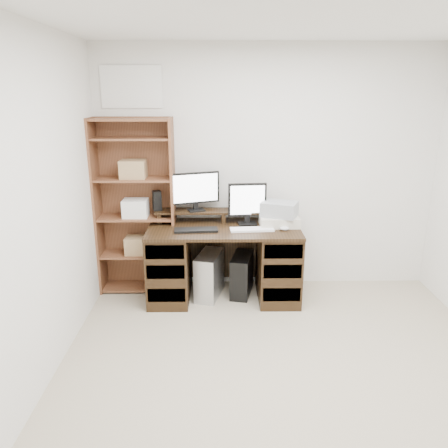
{
  "coord_description": "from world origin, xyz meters",
  "views": [
    {
      "loc": [
        -0.5,
        -2.47,
        2.06
      ],
      "look_at": [
        -0.45,
        1.43,
        0.85
      ],
      "focal_mm": 35.0,
      "sensor_mm": 36.0,
      "label": 1
    }
  ],
  "objects_px": {
    "monitor_small": "(247,202)",
    "tower_silver": "(209,275)",
    "bookshelf": "(136,206)",
    "desk": "(224,261)",
    "tower_black": "(242,275)",
    "monitor_wide": "(195,189)",
    "printer": "(279,221)"
  },
  "relations": [
    {
      "from": "monitor_small",
      "to": "tower_silver",
      "type": "bearing_deg",
      "value": -172.15
    },
    {
      "from": "tower_silver",
      "to": "bookshelf",
      "type": "distance_m",
      "value": 1.03
    },
    {
      "from": "tower_silver",
      "to": "desk",
      "type": "bearing_deg",
      "value": 5.93
    },
    {
      "from": "tower_silver",
      "to": "tower_black",
      "type": "xyz_separation_m",
      "value": [
        0.34,
        0.04,
        -0.02
      ]
    },
    {
      "from": "tower_black",
      "to": "bookshelf",
      "type": "xyz_separation_m",
      "value": [
        -1.09,
        0.15,
        0.71
      ]
    },
    {
      "from": "monitor_wide",
      "to": "bookshelf",
      "type": "relative_size",
      "value": 0.27
    },
    {
      "from": "tower_silver",
      "to": "bookshelf",
      "type": "bearing_deg",
      "value": 179.74
    },
    {
      "from": "monitor_small",
      "to": "bookshelf",
      "type": "bearing_deg",
      "value": 169.48
    },
    {
      "from": "monitor_small",
      "to": "tower_silver",
      "type": "xyz_separation_m",
      "value": [
        -0.38,
        -0.09,
        -0.75
      ]
    },
    {
      "from": "monitor_wide",
      "to": "monitor_small",
      "type": "distance_m",
      "value": 0.54
    },
    {
      "from": "monitor_small",
      "to": "printer",
      "type": "height_order",
      "value": "monitor_small"
    },
    {
      "from": "desk",
      "to": "tower_silver",
      "type": "distance_m",
      "value": 0.22
    },
    {
      "from": "monitor_wide",
      "to": "bookshelf",
      "type": "height_order",
      "value": "bookshelf"
    },
    {
      "from": "desk",
      "to": "printer",
      "type": "distance_m",
      "value": 0.69
    },
    {
      "from": "tower_silver",
      "to": "tower_black",
      "type": "relative_size",
      "value": 1.02
    },
    {
      "from": "monitor_wide",
      "to": "printer",
      "type": "height_order",
      "value": "monitor_wide"
    },
    {
      "from": "monitor_small",
      "to": "bookshelf",
      "type": "xyz_separation_m",
      "value": [
        -1.13,
        0.1,
        -0.06
      ]
    },
    {
      "from": "monitor_small",
      "to": "bookshelf",
      "type": "relative_size",
      "value": 0.23
    },
    {
      "from": "monitor_small",
      "to": "tower_black",
      "type": "bearing_deg",
      "value": -140.04
    },
    {
      "from": "desk",
      "to": "monitor_small",
      "type": "bearing_deg",
      "value": 25.25
    },
    {
      "from": "printer",
      "to": "tower_black",
      "type": "distance_m",
      "value": 0.69
    },
    {
      "from": "monitor_small",
      "to": "tower_black",
      "type": "xyz_separation_m",
      "value": [
        -0.05,
        -0.05,
        -0.77
      ]
    },
    {
      "from": "printer",
      "to": "tower_silver",
      "type": "height_order",
      "value": "printer"
    },
    {
      "from": "printer",
      "to": "tower_black",
      "type": "xyz_separation_m",
      "value": [
        -0.37,
        0.0,
        -0.59
      ]
    },
    {
      "from": "tower_black",
      "to": "bookshelf",
      "type": "relative_size",
      "value": 0.25
    },
    {
      "from": "printer",
      "to": "tower_silver",
      "type": "relative_size",
      "value": 0.84
    },
    {
      "from": "tower_silver",
      "to": "bookshelf",
      "type": "xyz_separation_m",
      "value": [
        -0.75,
        0.19,
        0.69
      ]
    },
    {
      "from": "monitor_small",
      "to": "bookshelf",
      "type": "distance_m",
      "value": 1.14
    },
    {
      "from": "monitor_wide",
      "to": "monitor_small",
      "type": "relative_size",
      "value": 1.15
    },
    {
      "from": "tower_silver",
      "to": "tower_black",
      "type": "height_order",
      "value": "tower_silver"
    },
    {
      "from": "printer",
      "to": "tower_silver",
      "type": "bearing_deg",
      "value": -178.31
    },
    {
      "from": "desk",
      "to": "tower_black",
      "type": "xyz_separation_m",
      "value": [
        0.19,
        0.06,
        -0.18
      ]
    }
  ]
}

